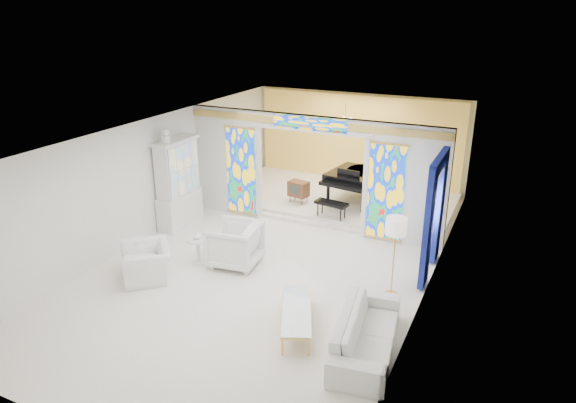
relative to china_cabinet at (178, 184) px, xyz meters
The scene contains 24 objects.
floor 3.47m from the china_cabinet, 10.50° to the right, with size 12.00×12.00×0.00m, color white.
ceiling 3.75m from the china_cabinet, 10.50° to the right, with size 7.00×12.00×0.02m, color white.
wall_back 6.30m from the china_cabinet, 59.24° to the left, with size 7.00×0.02×3.00m, color silver.
wall_front 7.35m from the china_cabinet, 64.01° to the right, with size 7.00×0.02×3.00m, color silver.
wall_left 0.74m from the china_cabinet, 115.42° to the right, with size 0.02×12.00×3.00m, color silver.
wall_right 6.75m from the china_cabinet, ahead, with size 0.02×12.00×3.00m, color silver.
partition_wall 3.54m from the china_cabinet, 23.50° to the left, with size 7.00×0.22×3.00m.
stained_glass_left 1.76m from the china_cabinet, 47.47° to the left, with size 0.90×0.04×2.40m, color gold.
stained_glass_right 5.41m from the china_cabinet, 13.85° to the left, with size 0.90×0.04×2.40m, color gold.
stained_glass_transom 3.84m from the china_cabinet, 21.91° to the left, with size 2.00×0.04×0.34m, color gold.
alcove_platform 4.88m from the china_cabinet, 47.45° to the left, with size 6.80×3.80×0.18m, color white.
gold_curtain_back 6.19m from the china_cabinet, 58.67° to the left, with size 6.70×0.10×2.90m, color #FDD558.
chandelier 5.02m from the china_cabinet, 44.89° to the left, with size 0.48×0.48×0.30m, color gold.
blue_drapes 6.63m from the china_cabinet, ahead, with size 0.14×1.85×2.65m.
china_cabinet is the anchor object (origin of this frame).
armchair_left 3.05m from the china_cabinet, 68.04° to the right, with size 1.14×0.99×0.74m, color silver.
armchair_right 2.95m from the china_cabinet, 28.52° to the right, with size 1.07×1.10×1.00m, color silver.
sofa 6.97m from the china_cabinet, 27.01° to the right, with size 2.39×0.94×0.70m, color white.
side_table 2.54m from the china_cabinet, 44.20° to the right, with size 0.50×0.50×0.61m.
vase 2.46m from the china_cabinet, 44.20° to the right, with size 0.16×0.16×0.17m, color silver.
coffee_table 5.76m from the china_cabinet, 32.33° to the right, with size 1.19×1.82×0.39m.
floor_lamp 6.23m from the china_cabinet, 11.09° to the right, with size 0.47×0.47×1.71m.
grand_piano 5.24m from the china_cabinet, 39.84° to the left, with size 1.99×2.84×1.10m.
tv_console 3.48m from the china_cabinet, 45.74° to the left, with size 0.61×0.47×0.64m.
Camera 1 is at (4.88, -9.79, 5.53)m, focal length 32.00 mm.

